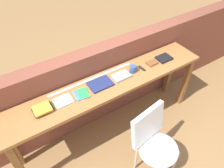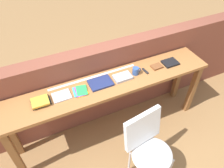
% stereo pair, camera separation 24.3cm
% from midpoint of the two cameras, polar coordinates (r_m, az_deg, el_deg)
% --- Properties ---
extents(ground_plane, '(40.00, 40.00, 0.00)m').
position_cam_midpoint_polar(ground_plane, '(3.00, 0.28, -15.63)').
color(ground_plane, olive).
extents(brick_wall_back, '(6.00, 0.20, 1.14)m').
position_cam_midpoint_polar(brick_wall_back, '(2.91, -6.56, -0.47)').
color(brick_wall_back, brown).
rests_on(brick_wall_back, ground).
extents(sideboard, '(2.50, 0.44, 0.88)m').
position_cam_midpoint_polar(sideboard, '(2.57, -3.31, -2.09)').
color(sideboard, '#996033').
rests_on(sideboard, ground).
extents(chair_white_moulded, '(0.50, 0.51, 0.89)m').
position_cam_midpoint_polar(chair_white_moulded, '(2.42, 8.21, -14.74)').
color(chair_white_moulded, silver).
rests_on(chair_white_moulded, ground).
extents(book_stack_leftmost, '(0.20, 0.16, 0.05)m').
position_cam_midpoint_polar(book_stack_leftmost, '(2.31, -20.61, -6.32)').
color(book_stack_leftmost, black).
rests_on(book_stack_leftmost, sideboard).
extents(magazine_cycling, '(0.19, 0.16, 0.01)m').
position_cam_midpoint_polar(magazine_cycling, '(2.35, -15.55, -4.40)').
color(magazine_cycling, '#9E9EA3').
rests_on(magazine_cycling, sideboard).
extents(pamphlet_pile_colourful, '(0.17, 0.18, 0.01)m').
position_cam_midpoint_polar(pamphlet_pile_colourful, '(2.37, -10.85, -2.72)').
color(pamphlet_pile_colourful, yellow).
rests_on(pamphlet_pile_colourful, sideboard).
extents(book_open_centre, '(0.26, 0.19, 0.02)m').
position_cam_midpoint_polar(book_open_centre, '(2.45, -5.92, -0.12)').
color(book_open_centre, navy).
rests_on(book_open_centre, sideboard).
extents(book_grey_hardcover, '(0.21, 0.14, 0.03)m').
position_cam_midpoint_polar(book_grey_hardcover, '(2.53, -0.36, 1.93)').
color(book_grey_hardcover, '#9E9EA3').
rests_on(book_grey_hardcover, sideboard).
extents(mug, '(0.11, 0.08, 0.09)m').
position_cam_midpoint_polar(mug, '(2.59, 2.87, 3.84)').
color(mug, '#2D4C8C').
rests_on(mug, sideboard).
extents(multitool_folded, '(0.03, 0.11, 0.02)m').
position_cam_midpoint_polar(multitool_folded, '(2.67, 5.23, 3.98)').
color(multitool_folded, black).
rests_on(multitool_folded, sideboard).
extents(leather_journal_brown, '(0.13, 0.11, 0.02)m').
position_cam_midpoint_polar(leather_journal_brown, '(2.76, 7.91, 5.36)').
color(leather_journal_brown, brown).
rests_on(leather_journal_brown, sideboard).
extents(book_repair_rightmost, '(0.19, 0.15, 0.03)m').
position_cam_midpoint_polar(book_repair_rightmost, '(2.86, 11.08, 6.55)').
color(book_repair_rightmost, black).
rests_on(book_repair_rightmost, sideboard).
extents(ruler_metal_back_edge, '(1.07, 0.03, 0.00)m').
position_cam_midpoint_polar(ruler_metal_back_edge, '(2.54, -8.03, 1.27)').
color(ruler_metal_back_edge, silver).
rests_on(ruler_metal_back_edge, sideboard).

